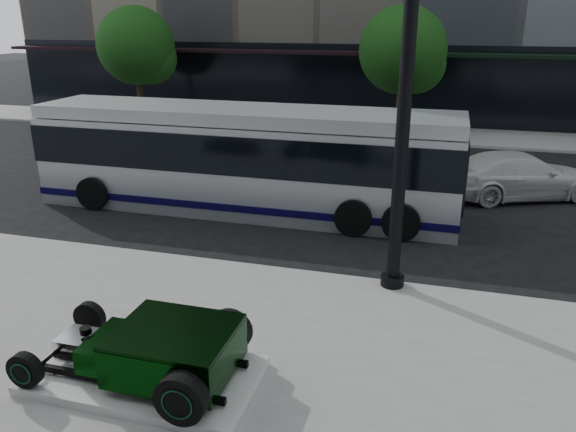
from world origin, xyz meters
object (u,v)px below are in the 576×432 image
(lamppost, at_px, (406,87))
(transit_bus, at_px, (245,159))
(hot_rod, at_px, (162,350))
(white_sedan, at_px, (520,175))

(lamppost, height_order, transit_bus, lamppost)
(hot_rod, xyz_separation_m, white_sedan, (6.05, 11.64, 0.00))
(lamppost, relative_size, white_sedan, 1.79)
(hot_rod, height_order, transit_bus, transit_bus)
(hot_rod, bearing_deg, transit_bus, 101.67)
(transit_bus, bearing_deg, hot_rod, -78.33)
(hot_rod, bearing_deg, lamppost, 55.18)
(hot_rod, height_order, white_sedan, white_sedan)
(hot_rod, bearing_deg, white_sedan, 62.55)
(transit_bus, distance_m, white_sedan, 8.47)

